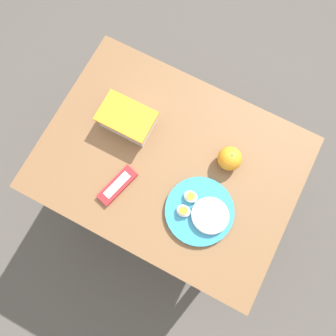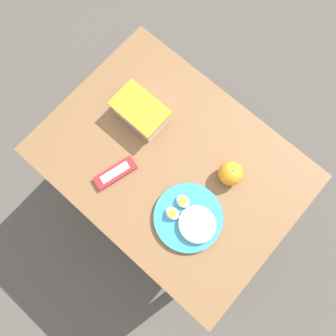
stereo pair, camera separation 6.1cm
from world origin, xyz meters
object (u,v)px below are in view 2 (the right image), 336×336
rice_plate (190,219)px  orange_fruit (231,173)px  candy_bar (115,173)px  food_container (141,112)px

rice_plate → orange_fruit: bearing=89.3°
orange_fruit → candy_bar: size_ratio=0.53×
rice_plate → candy_bar: rice_plate is taller
rice_plate → candy_bar: bearing=-170.2°
orange_fruit → food_container: bearing=-174.4°
orange_fruit → rice_plate: size_ratio=0.36×
orange_fruit → rice_plate: 0.21m
rice_plate → food_container: bearing=156.2°
food_container → candy_bar: 0.23m
orange_fruit → candy_bar: (-0.30, -0.26, -0.03)m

